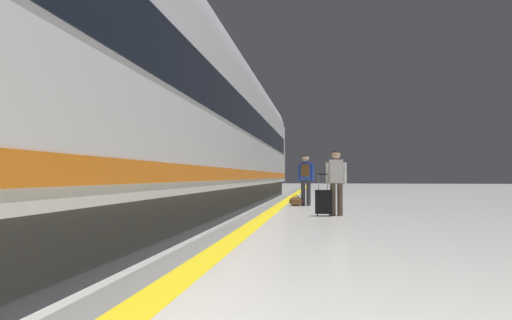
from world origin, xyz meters
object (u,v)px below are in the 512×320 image
at_px(passenger_mid, 336,177).
at_px(duffel_bag_near, 296,201).
at_px(high_speed_train, 154,100).
at_px(suitcase_mid, 323,202).
at_px(passenger_near, 306,175).

bearing_deg(passenger_mid, duffel_bag_near, 109.38).
height_order(high_speed_train, duffel_bag_near, high_speed_train).
bearing_deg(high_speed_train, suitcase_mid, 33.52).
bearing_deg(high_speed_train, passenger_mid, 32.64).
distance_m(duffel_bag_near, suitcase_mid, 3.57).
bearing_deg(passenger_mid, suitcase_mid, -157.83).
height_order(high_speed_train, passenger_mid, high_speed_train).
distance_m(passenger_near, passenger_mid, 3.60).
height_order(passenger_near, duffel_bag_near, passenger_near).
distance_m(high_speed_train, passenger_mid, 4.68).
bearing_deg(duffel_bag_near, suitcase_mid, -76.17).
relative_size(passenger_near, passenger_mid, 1.05).
height_order(passenger_mid, suitcase_mid, passenger_mid).
height_order(passenger_near, suitcase_mid, passenger_near).
distance_m(high_speed_train, passenger_near, 6.70).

